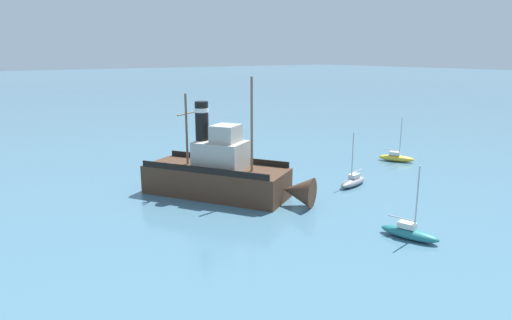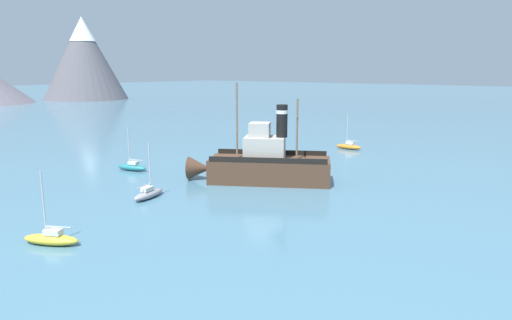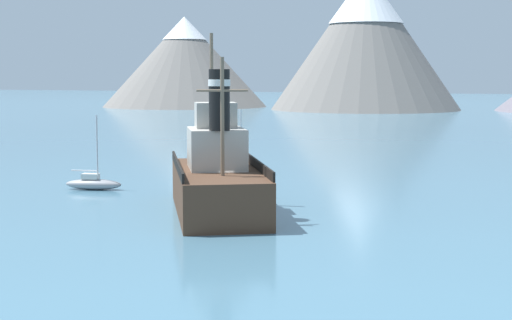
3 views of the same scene
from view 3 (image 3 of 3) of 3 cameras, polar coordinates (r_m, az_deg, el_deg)
ground_plane at (r=42.73m, az=-2.66°, el=-3.91°), size 600.00×600.00×0.00m
mountain_ridge at (r=174.57m, az=13.62°, el=7.81°), size 167.02×51.31×30.33m
old_tugboat at (r=43.22m, az=-2.89°, el=-1.34°), size 10.28×14.10×9.90m
sailboat_grey at (r=52.64m, az=-11.75°, el=-1.66°), size 3.95×1.97×4.90m
sailboat_teal at (r=58.76m, az=-1.15°, el=-0.73°), size 2.06×3.96×4.90m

